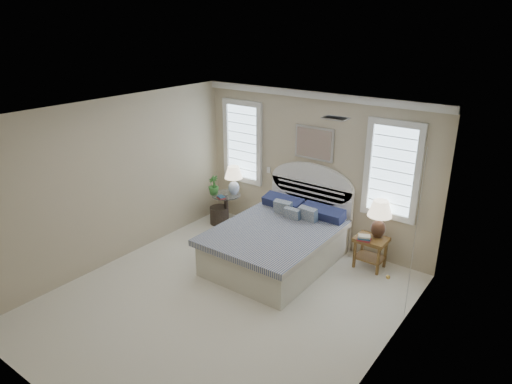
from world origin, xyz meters
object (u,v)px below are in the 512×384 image
object	(u,v)px
nightstand_right	(371,246)
lamp_right	(380,215)
bed	(280,240)
floor_pot	(219,215)
side_table_left	(226,206)
lamp_left	(234,177)

from	to	relation	value
nightstand_right	lamp_right	world-z (taller)	lamp_right
bed	floor_pot	distance (m)	1.89
side_table_left	floor_pot	size ratio (longest dim) A/B	1.68
side_table_left	floor_pot	xyz separation A→B (m)	(-0.14, -0.04, -0.22)
nightstand_right	side_table_left	bearing A→B (deg)	-178.06
nightstand_right	lamp_left	bearing A→B (deg)	179.56
side_table_left	nightstand_right	size ratio (longest dim) A/B	1.19
side_table_left	lamp_left	size ratio (longest dim) A/B	1.12
nightstand_right	floor_pot	xyz separation A→B (m)	(-3.09, -0.14, -0.22)
nightstand_right	lamp_right	size ratio (longest dim) A/B	0.84
floor_pot	lamp_right	world-z (taller)	lamp_right
bed	lamp_left	distance (m)	1.80
side_table_left	nightstand_right	distance (m)	2.95
side_table_left	floor_pot	world-z (taller)	side_table_left
nightstand_right	floor_pot	bearing A→B (deg)	-177.32
bed	lamp_right	bearing A→B (deg)	30.66
lamp_left	lamp_right	xyz separation A→B (m)	(2.90, 0.09, -0.06)
bed	nightstand_right	bearing A→B (deg)	28.03
bed	side_table_left	bearing A→B (deg)	160.26
side_table_left	lamp_right	xyz separation A→B (m)	(3.00, 0.21, 0.53)
floor_pot	lamp_left	size ratio (longest dim) A/B	0.67
bed	lamp_right	size ratio (longest dim) A/B	3.62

